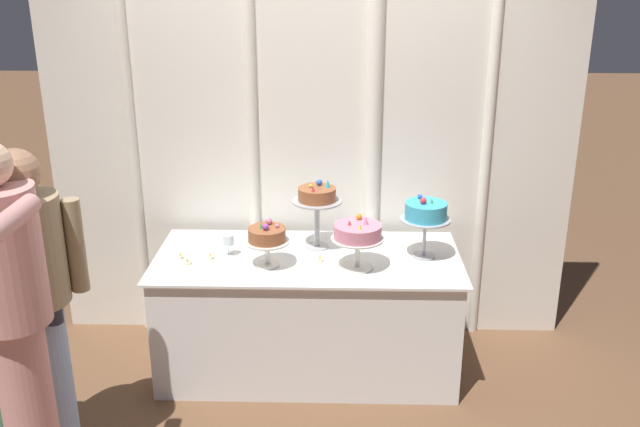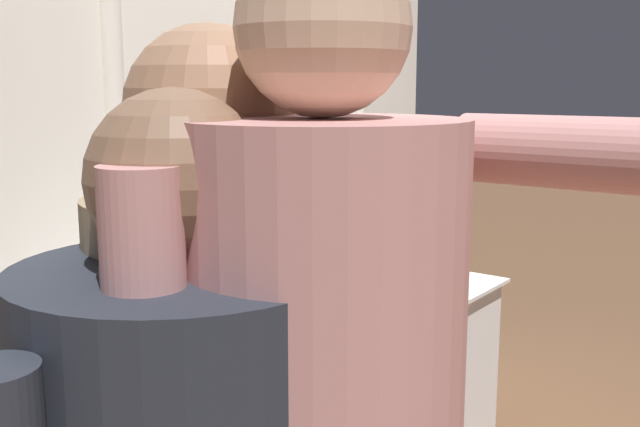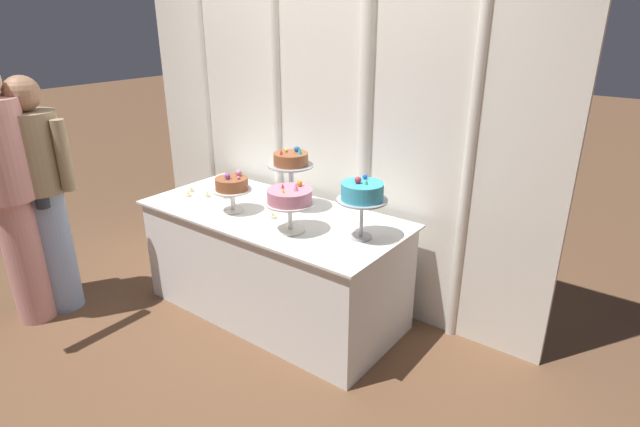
{
  "view_description": "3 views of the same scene",
  "coord_description": "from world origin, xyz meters",
  "views": [
    {
      "loc": [
        0.17,
        -3.61,
        2.35
      ],
      "look_at": [
        0.07,
        0.18,
        0.97
      ],
      "focal_mm": 39.31,
      "sensor_mm": 36.0,
      "label": 1
    },
    {
      "loc": [
        -1.88,
        -1.41,
        1.51
      ],
      "look_at": [
        0.31,
        0.23,
        1.02
      ],
      "focal_mm": 40.92,
      "sensor_mm": 36.0,
      "label": 2
    },
    {
      "loc": [
        2.08,
        -2.15,
        1.95
      ],
      "look_at": [
        0.33,
        0.18,
        0.78
      ],
      "focal_mm": 28.6,
      "sensor_mm": 36.0,
      "label": 3
    }
  ],
  "objects": [
    {
      "name": "ground_plane",
      "position": [
        0.0,
        0.0,
        0.0
      ],
      "size": [
        24.0,
        24.0,
        0.0
      ],
      "primitive_type": "plane",
      "color": "brown"
    },
    {
      "name": "draped_curtain",
      "position": [
        0.01,
        0.59,
        1.5
      ],
      "size": [
        3.27,
        0.16,
        2.85
      ],
      "color": "white",
      "rests_on": "ground_plane"
    },
    {
      "name": "cake_table",
      "position": [
        0.0,
        0.1,
        0.37
      ],
      "size": [
        1.76,
        0.81,
        0.73
      ],
      "color": "white",
      "rests_on": "ground_plane"
    },
    {
      "name": "cake_display_leftmost",
      "position": [
        -0.22,
        -0.03,
        0.9
      ],
      "size": [
        0.25,
        0.25,
        0.26
      ],
      "color": "silver",
      "rests_on": "cake_table"
    },
    {
      "name": "cake_display_midleft",
      "position": [
        0.05,
        0.24,
        1.04
      ],
      "size": [
        0.29,
        0.29,
        0.42
      ],
      "color": "#B2B2B7",
      "rests_on": "cake_table"
    },
    {
      "name": "cake_display_midright",
      "position": [
        0.28,
        -0.05,
        0.93
      ],
      "size": [
        0.29,
        0.29,
        0.3
      ],
      "color": "silver",
      "rests_on": "cake_table"
    },
    {
      "name": "cake_display_rightmost",
      "position": [
        0.67,
        0.11,
        1.0
      ],
      "size": [
        0.29,
        0.29,
        0.37
      ],
      "color": "#B2B2B7",
      "rests_on": "cake_table"
    },
    {
      "name": "wine_glass",
      "position": [
        -0.46,
        0.1,
        0.83
      ],
      "size": [
        0.07,
        0.07,
        0.13
      ],
      "color": "silver",
      "rests_on": "cake_table"
    },
    {
      "name": "tealight_far_left",
      "position": [
        -0.73,
        0.05,
        0.74
      ],
      "size": [
        0.04,
        0.04,
        0.04
      ],
      "color": "beige",
      "rests_on": "cake_table"
    },
    {
      "name": "tealight_near_left",
      "position": [
        -0.67,
        -0.03,
        0.74
      ],
      "size": [
        0.05,
        0.05,
        0.03
      ],
      "color": "beige",
      "rests_on": "cake_table"
    },
    {
      "name": "tealight_near_right",
      "position": [
        -0.55,
        0.05,
        0.74
      ],
      "size": [
        0.04,
        0.04,
        0.04
      ],
      "color": "beige",
      "rests_on": "cake_table"
    },
    {
      "name": "tealight_far_right",
      "position": [
        0.07,
        0.03,
        0.74
      ],
      "size": [
        0.04,
        0.04,
        0.04
      ],
      "color": "beige",
      "rests_on": "cake_table"
    },
    {
      "name": "guest_man_pink_jacket",
      "position": [
        -1.23,
        -0.74,
        0.87
      ],
      "size": [
        0.46,
        0.44,
        1.59
      ],
      "color": "#93ADD6",
      "rests_on": "ground_plane"
    },
    {
      "name": "guest_man_dark_suit",
      "position": [
        -1.35,
        -0.82,
        0.81
      ],
      "size": [
        0.54,
        0.4,
        1.51
      ],
      "color": "#3D6B4C",
      "rests_on": "ground_plane"
    },
    {
      "name": "guest_girl_blue_dress",
      "position": [
        -1.24,
        -0.94,
        0.92
      ],
      "size": [
        0.46,
        0.85,
        1.67
      ],
      "color": "#D6938E",
      "rests_on": "ground_plane"
    }
  ]
}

